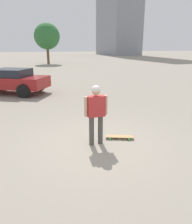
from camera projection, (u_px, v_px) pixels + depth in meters
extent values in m
plane|color=gray|center=(96.00, 144.00, 5.90)|extent=(220.00, 220.00, 0.00)
cylinder|color=#4C4742|center=(92.00, 131.00, 5.75)|extent=(0.13, 0.13, 0.78)
cylinder|color=#4C4742|center=(100.00, 130.00, 5.82)|extent=(0.13, 0.13, 0.78)
cube|color=#B22D2D|center=(96.00, 106.00, 5.59)|extent=(0.21, 0.46, 0.54)
cylinder|color=tan|center=(86.00, 107.00, 5.50)|extent=(0.09, 0.09, 0.51)
cylinder|color=tan|center=(106.00, 105.00, 5.68)|extent=(0.09, 0.09, 0.51)
sphere|color=tan|center=(96.00, 91.00, 5.48)|extent=(0.21, 0.21, 0.21)
sphere|color=silver|center=(96.00, 90.00, 5.47)|extent=(0.22, 0.22, 0.22)
cube|color=tan|center=(119.00, 136.00, 6.21)|extent=(0.51, 0.80, 0.01)
cylinder|color=green|center=(110.00, 139.00, 6.13)|extent=(0.05, 0.07, 0.07)
cylinder|color=green|center=(110.00, 136.00, 6.35)|extent=(0.05, 0.07, 0.07)
cylinder|color=green|center=(129.00, 140.00, 6.09)|extent=(0.05, 0.07, 0.07)
cylinder|color=green|center=(129.00, 136.00, 6.31)|extent=(0.05, 0.07, 0.07)
cube|color=maroon|center=(11.00, 82.00, 12.05)|extent=(3.63, 4.32, 0.60)
cube|color=#1E232D|center=(11.00, 73.00, 11.89)|extent=(2.30, 2.37, 0.41)
cylinder|color=black|center=(1.00, 84.00, 13.21)|extent=(0.55, 0.70, 0.71)
cylinder|color=black|center=(23.00, 91.00, 11.07)|extent=(0.55, 0.70, 0.71)
cylinder|color=black|center=(39.00, 85.00, 12.72)|extent=(0.55, 0.70, 0.71)
cylinder|color=brown|center=(48.00, 55.00, 32.73)|extent=(0.37, 0.37, 2.66)
sphere|color=#2D6B33|center=(47.00, 36.00, 31.97)|extent=(3.75, 3.75, 3.75)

